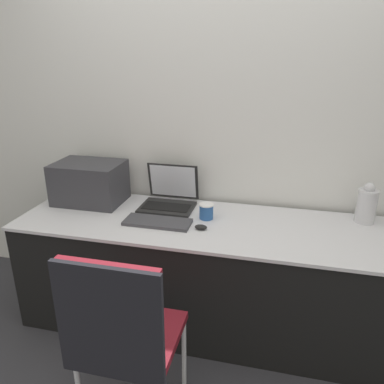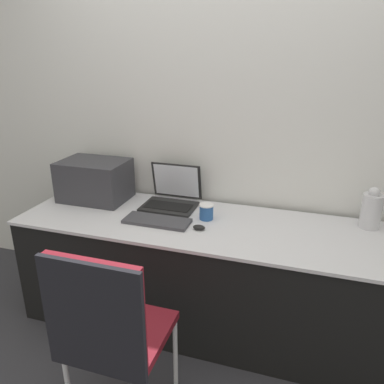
# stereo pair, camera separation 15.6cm
# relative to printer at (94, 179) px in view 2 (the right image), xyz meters

# --- Properties ---
(ground_plane) EXTENTS (14.00, 14.00, 0.00)m
(ground_plane) POSITION_rel_printer_xyz_m (0.84, -0.50, -0.88)
(ground_plane) COLOR #333338
(wall_back) EXTENTS (8.00, 0.05, 2.60)m
(wall_back) POSITION_rel_printer_xyz_m (0.84, 0.27, 0.42)
(wall_back) COLOR silver
(wall_back) RESTS_ON ground_plane
(table) EXTENTS (2.33, 0.72, 0.73)m
(table) POSITION_rel_printer_xyz_m (0.84, -0.15, -0.52)
(table) COLOR black
(table) RESTS_ON ground_plane
(printer) EXTENTS (0.46, 0.33, 0.28)m
(printer) POSITION_rel_printer_xyz_m (0.00, 0.00, 0.00)
(printer) COLOR #333338
(printer) RESTS_ON table
(laptop_left) EXTENTS (0.36, 0.31, 0.27)m
(laptop_left) POSITION_rel_printer_xyz_m (0.56, 0.06, -0.09)
(laptop_left) COLOR black
(laptop_left) RESTS_ON table
(external_keyboard) EXTENTS (0.41, 0.16, 0.02)m
(external_keyboard) POSITION_rel_printer_xyz_m (0.57, -0.24, -0.14)
(external_keyboard) COLOR #3D3D42
(external_keyboard) RESTS_ON table
(coffee_cup) EXTENTS (0.09, 0.09, 0.10)m
(coffee_cup) POSITION_rel_printer_xyz_m (0.84, -0.09, -0.10)
(coffee_cup) COLOR #285699
(coffee_cup) RESTS_ON table
(mouse) EXTENTS (0.07, 0.05, 0.03)m
(mouse) POSITION_rel_printer_xyz_m (0.84, -0.25, -0.14)
(mouse) COLOR black
(mouse) RESTS_ON table
(metal_pitcher) EXTENTS (0.12, 0.12, 0.25)m
(metal_pitcher) POSITION_rel_printer_xyz_m (1.80, 0.09, -0.04)
(metal_pitcher) COLOR silver
(metal_pitcher) RESTS_ON table
(chair) EXTENTS (0.45, 0.43, 0.97)m
(chair) POSITION_rel_printer_xyz_m (0.67, -1.04, -0.27)
(chair) COLOR maroon
(chair) RESTS_ON ground_plane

